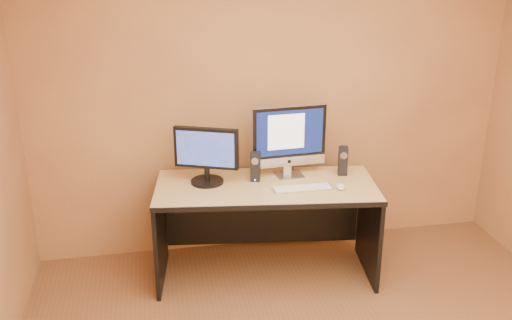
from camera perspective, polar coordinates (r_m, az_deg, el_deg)
The scene contains 10 objects.
walls at distance 2.92m, azimuth 10.13°, elevation -3.89°, with size 4.00×4.00×2.60m, color #A67743, non-canonical shape.
desk at distance 4.53m, azimuth 0.99°, elevation -7.08°, with size 1.69×0.74×0.78m, color tan, non-canonical shape.
imac at distance 4.45m, azimuth 3.43°, elevation 1.88°, with size 0.60×0.22×0.58m, color #B3B4B8, non-canonical shape.
second_monitor at distance 4.34m, azimuth -4.98°, elevation 0.42°, with size 0.51×0.25×0.44m, color black, non-canonical shape.
speaker_left at distance 4.41m, azimuth -0.06°, elevation -0.66°, with size 0.07×0.08×0.23m, color black, non-canonical shape.
speaker_right at distance 4.58m, azimuth 8.69°, elevation -0.08°, with size 0.07×0.08×0.23m, color black, non-canonical shape.
keyboard at distance 4.30m, azimuth 4.68°, elevation -2.83°, with size 0.45×0.12×0.02m, color silver.
mouse at distance 4.34m, azimuth 8.43°, elevation -2.64°, with size 0.06×0.11×0.04m, color silver.
cable_a at distance 4.68m, azimuth 3.69°, elevation -0.87°, with size 0.01×0.01×0.23m, color black.
cable_b at distance 4.65m, azimuth 2.96°, elevation -1.02°, with size 0.01×0.01×0.19m, color black.
Camera 1 is at (-0.99, -2.47, 2.49)m, focal length 40.00 mm.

